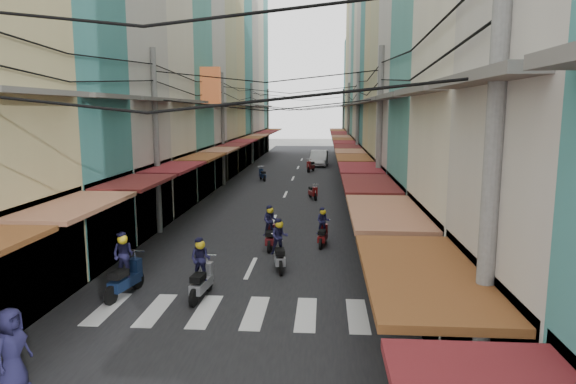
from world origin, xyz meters
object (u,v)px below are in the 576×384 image
at_px(traffic_sign, 397,217).
at_px(bicycle, 440,263).
at_px(market_umbrella, 436,234).
at_px(white_car, 319,166).

bearing_deg(traffic_sign, bicycle, 51.01).
bearing_deg(traffic_sign, market_umbrella, -40.75).
bearing_deg(market_umbrella, white_car, 96.11).
distance_m(white_car, bicycle, 33.13).
height_order(bicycle, traffic_sign, traffic_sign).
bearing_deg(white_car, bicycle, -78.56).
xyz_separation_m(white_car, market_umbrella, (3.87, -36.14, 1.89)).
xyz_separation_m(white_car, bicycle, (4.81, -32.78, 0.00)).
bearing_deg(white_car, market_umbrella, -80.79).
xyz_separation_m(white_car, traffic_sign, (2.82, -35.24, 2.22)).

